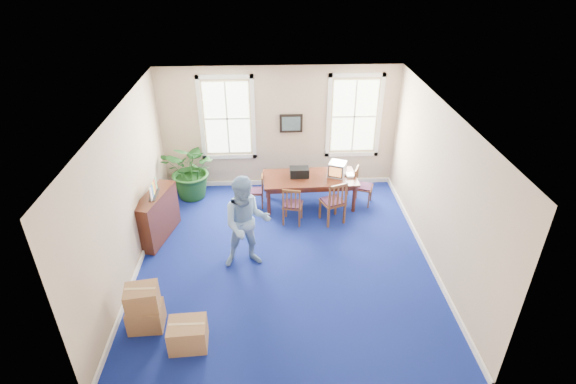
{
  "coord_description": "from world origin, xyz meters",
  "views": [
    {
      "loc": [
        -0.28,
        -7.46,
        5.89
      ],
      "look_at": [
        0.1,
        0.6,
        1.25
      ],
      "focal_mm": 28.0,
      "sensor_mm": 36.0,
      "label": 1
    }
  ],
  "objects_px": {
    "crt_tv": "(337,169)",
    "chair_near_left": "(293,204)",
    "conference_table": "(310,191)",
    "potted_plant": "(193,170)",
    "credenza": "(157,217)",
    "cardboard_boxes": "(159,302)",
    "man": "(247,223)"
  },
  "relations": [
    {
      "from": "crt_tv",
      "to": "chair_near_left",
      "type": "xyz_separation_m",
      "value": [
        -1.13,
        -0.82,
        -0.46
      ]
    },
    {
      "from": "man",
      "to": "potted_plant",
      "type": "relative_size",
      "value": 1.28
    },
    {
      "from": "conference_table",
      "to": "man",
      "type": "xyz_separation_m",
      "value": [
        -1.45,
        -2.27,
        0.61
      ]
    },
    {
      "from": "chair_near_left",
      "to": "potted_plant",
      "type": "distance_m",
      "value": 2.78
    },
    {
      "from": "chair_near_left",
      "to": "potted_plant",
      "type": "height_order",
      "value": "potted_plant"
    },
    {
      "from": "potted_plant",
      "to": "chair_near_left",
      "type": "bearing_deg",
      "value": -27.93
    },
    {
      "from": "crt_tv",
      "to": "chair_near_left",
      "type": "relative_size",
      "value": 0.44
    },
    {
      "from": "conference_table",
      "to": "chair_near_left",
      "type": "xyz_separation_m",
      "value": [
        -0.46,
        -0.77,
        0.1
      ]
    },
    {
      "from": "potted_plant",
      "to": "crt_tv",
      "type": "bearing_deg",
      "value": -7.53
    },
    {
      "from": "man",
      "to": "crt_tv",
      "type": "bearing_deg",
      "value": 40.89
    },
    {
      "from": "potted_plant",
      "to": "conference_table",
      "type": "bearing_deg",
      "value": -10.22
    },
    {
      "from": "cardboard_boxes",
      "to": "man",
      "type": "bearing_deg",
      "value": 45.93
    },
    {
      "from": "chair_near_left",
      "to": "potted_plant",
      "type": "bearing_deg",
      "value": -15.68
    },
    {
      "from": "man",
      "to": "cardboard_boxes",
      "type": "xyz_separation_m",
      "value": [
        -1.48,
        -1.53,
        -0.55
      ]
    },
    {
      "from": "credenza",
      "to": "crt_tv",
      "type": "bearing_deg",
      "value": 31.8
    },
    {
      "from": "man",
      "to": "credenza",
      "type": "xyz_separation_m",
      "value": [
        -2.0,
        1.03,
        -0.45
      ]
    },
    {
      "from": "credenza",
      "to": "potted_plant",
      "type": "relative_size",
      "value": 0.88
    },
    {
      "from": "credenza",
      "to": "potted_plant",
      "type": "xyz_separation_m",
      "value": [
        0.55,
        1.76,
        0.24
      ]
    },
    {
      "from": "crt_tv",
      "to": "conference_table",
      "type": "bearing_deg",
      "value": -152.55
    },
    {
      "from": "man",
      "to": "credenza",
      "type": "relative_size",
      "value": 1.45
    },
    {
      "from": "conference_table",
      "to": "chair_near_left",
      "type": "relative_size",
      "value": 2.34
    },
    {
      "from": "chair_near_left",
      "to": "potted_plant",
      "type": "xyz_separation_m",
      "value": [
        -2.44,
        1.29,
        0.29
      ]
    },
    {
      "from": "chair_near_left",
      "to": "man",
      "type": "relative_size",
      "value": 0.49
    },
    {
      "from": "conference_table",
      "to": "man",
      "type": "relative_size",
      "value": 1.14
    },
    {
      "from": "crt_tv",
      "to": "potted_plant",
      "type": "bearing_deg",
      "value": -164.48
    },
    {
      "from": "man",
      "to": "potted_plant",
      "type": "xyz_separation_m",
      "value": [
        -1.45,
        2.79,
        -0.22
      ]
    },
    {
      "from": "crt_tv",
      "to": "potted_plant",
      "type": "height_order",
      "value": "potted_plant"
    },
    {
      "from": "crt_tv",
      "to": "man",
      "type": "height_order",
      "value": "man"
    },
    {
      "from": "chair_near_left",
      "to": "conference_table",
      "type": "bearing_deg",
      "value": -108.71
    },
    {
      "from": "conference_table",
      "to": "man",
      "type": "distance_m",
      "value": 2.76
    },
    {
      "from": "credenza",
      "to": "cardboard_boxes",
      "type": "distance_m",
      "value": 2.61
    },
    {
      "from": "credenza",
      "to": "potted_plant",
      "type": "bearing_deg",
      "value": 87.06
    }
  ]
}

